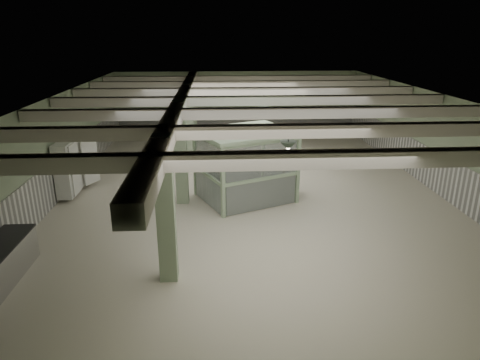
{
  "coord_description": "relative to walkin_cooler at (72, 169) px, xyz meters",
  "views": [
    {
      "loc": [
        -1.32,
        -15.25,
        5.72
      ],
      "look_at": [
        -0.56,
        -2.5,
        1.3
      ],
      "focal_mm": 32.0,
      "sensor_mm": 36.0,
      "label": 1
    }
  ],
  "objects": [
    {
      "name": "floor",
      "position": [
        6.62,
        -0.12,
        -0.97
      ],
      "size": [
        20.0,
        20.0,
        0.0
      ],
      "primitive_type": "plane",
      "color": "beige",
      "rests_on": "ground"
    },
    {
      "name": "ceiling",
      "position": [
        6.62,
        -0.12,
        2.63
      ],
      "size": [
        14.0,
        20.0,
        0.02
      ],
      "primitive_type": "cube",
      "color": "beige",
      "rests_on": "wall_back"
    },
    {
      "name": "wall_back",
      "position": [
        6.62,
        9.88,
        0.83
      ],
      "size": [
        14.0,
        0.02,
        3.6
      ],
      "primitive_type": "cube",
      "color": "#A0B18D",
      "rests_on": "floor"
    },
    {
      "name": "wall_front",
      "position": [
        6.62,
        -10.12,
        0.83
      ],
      "size": [
        14.0,
        0.02,
        3.6
      ],
      "primitive_type": "cube",
      "color": "#A0B18D",
      "rests_on": "floor"
    },
    {
      "name": "wall_left",
      "position": [
        -0.38,
        -0.12,
        0.83
      ],
      "size": [
        0.02,
        20.0,
        3.6
      ],
      "primitive_type": "cube",
      "color": "#A0B18D",
      "rests_on": "floor"
    },
    {
      "name": "wall_right",
      "position": [
        13.62,
        -0.12,
        0.83
      ],
      "size": [
        0.02,
        20.0,
        3.6
      ],
      "primitive_type": "cube",
      "color": "#A0B18D",
      "rests_on": "floor"
    },
    {
      "name": "wainscot_left",
      "position": [
        -0.35,
        -0.12,
        -0.22
      ],
      "size": [
        0.05,
        19.9,
        1.5
      ],
      "primitive_type": "cube",
      "color": "white",
      "rests_on": "floor"
    },
    {
      "name": "wainscot_right",
      "position": [
        13.6,
        -0.12,
        -0.22
      ],
      "size": [
        0.05,
        19.9,
        1.5
      ],
      "primitive_type": "cube",
      "color": "white",
      "rests_on": "floor"
    },
    {
      "name": "wainscot_back",
      "position": [
        6.62,
        9.86,
        -0.22
      ],
      "size": [
        13.9,
        0.05,
        1.5
      ],
      "primitive_type": "cube",
      "color": "white",
      "rests_on": "floor"
    },
    {
      "name": "girder",
      "position": [
        4.12,
        -0.12,
        2.41
      ],
      "size": [
        0.45,
        19.9,
        0.4
      ],
      "primitive_type": "cube",
      "color": "beige",
      "rests_on": "ceiling"
    },
    {
      "name": "beam_a",
      "position": [
        6.62,
        -7.62,
        2.45
      ],
      "size": [
        13.9,
        0.35,
        0.32
      ],
      "primitive_type": "cube",
      "color": "beige",
      "rests_on": "ceiling"
    },
    {
      "name": "beam_b",
      "position": [
        6.62,
        -5.12,
        2.45
      ],
      "size": [
        13.9,
        0.35,
        0.32
      ],
      "primitive_type": "cube",
      "color": "beige",
      "rests_on": "ceiling"
    },
    {
      "name": "beam_c",
      "position": [
        6.62,
        -2.62,
        2.45
      ],
      "size": [
        13.9,
        0.35,
        0.32
      ],
      "primitive_type": "cube",
      "color": "beige",
      "rests_on": "ceiling"
    },
    {
      "name": "beam_d",
      "position": [
        6.62,
        -0.12,
        2.45
      ],
      "size": [
        13.9,
        0.35,
        0.32
      ],
      "primitive_type": "cube",
      "color": "beige",
      "rests_on": "ceiling"
    },
    {
      "name": "beam_e",
      "position": [
        6.62,
        2.38,
        2.45
      ],
      "size": [
        13.9,
        0.35,
        0.32
      ],
      "primitive_type": "cube",
      "color": "beige",
      "rests_on": "ceiling"
    },
    {
      "name": "beam_f",
      "position": [
        6.62,
        4.88,
        2.45
      ],
      "size": [
        13.9,
        0.35,
        0.32
      ],
      "primitive_type": "cube",
      "color": "beige",
      "rests_on": "ceiling"
    },
    {
      "name": "beam_g",
      "position": [
        6.62,
        7.38,
        2.45
      ],
      "size": [
        13.9,
        0.35,
        0.32
      ],
      "primitive_type": "cube",
      "color": "beige",
      "rests_on": "ceiling"
    },
    {
      "name": "column_a",
      "position": [
        4.12,
        -6.12,
        0.83
      ],
      "size": [
        0.42,
        0.42,
        3.6
      ],
      "primitive_type": "cube",
      "color": "#91A786",
      "rests_on": "floor"
    },
    {
      "name": "column_b",
      "position": [
        4.12,
        -1.12,
        0.83
      ],
      "size": [
        0.42,
        0.42,
        3.6
      ],
      "primitive_type": "cube",
      "color": "#91A786",
      "rests_on": "floor"
    },
    {
      "name": "column_c",
      "position": [
        4.12,
        3.88,
        0.83
      ],
      "size": [
        0.42,
        0.42,
        3.6
      ],
      "primitive_type": "cube",
      "color": "#91A786",
      "rests_on": "floor"
    },
    {
      "name": "column_d",
      "position": [
        4.12,
        7.88,
        0.83
      ],
      "size": [
        0.42,
        0.42,
        3.6
      ],
      "primitive_type": "cube",
      "color": "#91A786",
      "rests_on": "floor"
    },
    {
      "name": "pendant_front",
      "position": [
        7.12,
        -5.12,
        2.08
      ],
      "size": [
        0.44,
        0.44,
        0.22
      ],
      "primitive_type": "cone",
      "rotation": [
        3.14,
        0.0,
        0.0
      ],
      "color": "#2D3C2F",
      "rests_on": "ceiling"
    },
    {
      "name": "pendant_mid",
      "position": [
        7.12,
        0.38,
        2.08
      ],
      "size": [
        0.44,
        0.44,
        0.22
      ],
      "primitive_type": "cone",
      "rotation": [
        3.14,
        0.0,
        0.0
      ],
      "color": "#2D3C2F",
      "rests_on": "ceiling"
    },
    {
      "name": "pendant_back",
      "position": [
        7.12,
        5.38,
        2.08
      ],
      "size": [
        0.44,
        0.44,
        0.22
      ],
      "primitive_type": "cone",
      "rotation": [
        3.14,
        0.0,
        0.0
      ],
      "color": "#2D3C2F",
      "rests_on": "ceiling"
    },
    {
      "name": "walkin_cooler",
      "position": [
        0.0,
        0.0,
        0.0
      ],
      "size": [
        0.89,
        2.12,
        1.94
      ],
      "color": "silver",
      "rests_on": "floor"
    },
    {
      "name": "guard_booth",
      "position": [
        6.36,
        -0.9,
        0.74
      ],
      "size": [
        3.92,
        3.67,
        2.51
      ],
      "rotation": [
        0.0,
        0.0,
        0.42
      ],
      "color": "#A0BC96",
      "rests_on": "floor"
    },
    {
      "name": "filing_cabinet",
      "position": [
        8.1,
        -0.49,
        -0.24
      ],
      "size": [
        0.71,
        0.81,
        1.46
      ],
      "primitive_type": "cube",
      "rotation": [
        0.0,
        0.0,
        -0.43
      ],
      "color": "#5B5E4E",
      "rests_on": "floor"
    }
  ]
}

